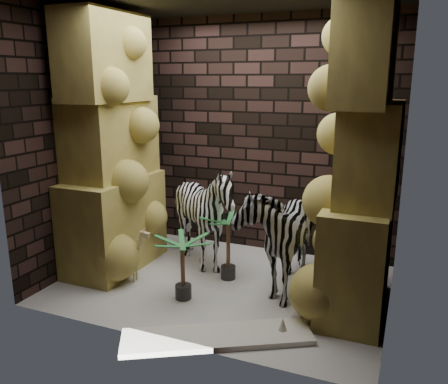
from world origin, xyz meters
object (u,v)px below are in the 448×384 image
at_px(palm_front, 228,247).
at_px(surfboard, 217,337).
at_px(giraffe_toy, 128,253).
at_px(palm_back, 183,268).
at_px(zebra_right, 278,224).
at_px(zebra_left, 205,221).

distance_m(palm_front, surfboard, 1.32).
relative_size(giraffe_toy, palm_front, 0.85).
distance_m(giraffe_toy, surfboard, 1.62).
bearing_deg(giraffe_toy, surfboard, -34.32).
bearing_deg(palm_back, surfboard, -42.40).
distance_m(zebra_right, palm_front, 0.66).
xyz_separation_m(giraffe_toy, palm_front, (1.02, 0.48, 0.06)).
relative_size(zebra_left, palm_back, 1.90).
height_order(palm_front, surfboard, palm_front).
height_order(giraffe_toy, palm_back, palm_back).
xyz_separation_m(zebra_left, palm_front, (0.39, -0.20, -0.20)).
xyz_separation_m(zebra_right, palm_front, (-0.57, -0.03, -0.33)).
height_order(giraffe_toy, palm_front, palm_front).
relative_size(zebra_right, giraffe_toy, 2.20).
height_order(palm_front, palm_back, palm_front).
distance_m(palm_back, surfboard, 0.92).
bearing_deg(zebra_right, surfboard, -101.51).
bearing_deg(palm_front, zebra_left, 152.35).
relative_size(zebra_right, zebra_left, 1.10).
bearing_deg(palm_back, palm_front, 68.85).
bearing_deg(palm_back, giraffe_toy, 168.60).
distance_m(zebra_right, surfboard, 1.43).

